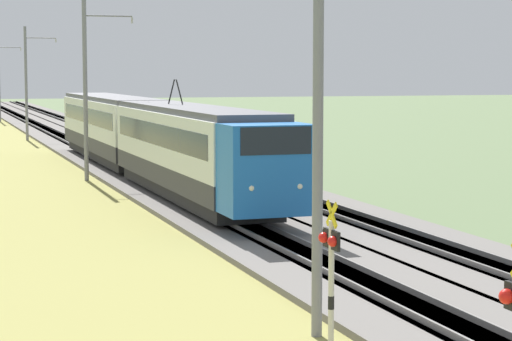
# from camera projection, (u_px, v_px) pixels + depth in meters

# --- Properties ---
(ballast_main) EXTENTS (240.00, 4.40, 0.30)m
(ballast_main) POSITION_uv_depth(u_px,v_px,m) (101.00, 158.00, 62.71)
(ballast_main) COLOR slate
(ballast_main) RESTS_ON ground
(ballast_adjacent) EXTENTS (240.00, 4.40, 0.30)m
(ballast_adjacent) POSITION_uv_depth(u_px,v_px,m) (166.00, 156.00, 64.02)
(ballast_adjacent) COLOR slate
(ballast_adjacent) RESTS_ON ground
(track_main) EXTENTS (240.00, 1.57, 0.45)m
(track_main) POSITION_uv_depth(u_px,v_px,m) (101.00, 158.00, 62.71)
(track_main) COLOR #4C4238
(track_main) RESTS_ON ground
(track_adjacent) EXTENTS (240.00, 1.57, 0.45)m
(track_adjacent) POSITION_uv_depth(u_px,v_px,m) (166.00, 156.00, 64.01)
(track_adjacent) COLOR #4C4238
(track_adjacent) RESTS_ON ground
(passenger_train) EXTENTS (39.17, 2.94, 5.24)m
(passenger_train) POSITION_uv_depth(u_px,v_px,m) (145.00, 134.00, 49.78)
(passenger_train) COLOR blue
(passenger_train) RESTS_ON ground
(crossing_signal_aux) EXTENTS (0.70, 0.23, 3.18)m
(crossing_signal_aux) POSITION_uv_depth(u_px,v_px,m) (331.00, 268.00, 18.52)
(crossing_signal_aux) COLOR beige
(crossing_signal_aux) RESTS_ON ground
(catenary_mast_near) EXTENTS (0.22, 2.56, 9.13)m
(catenary_mast_near) POSITION_uv_depth(u_px,v_px,m) (320.00, 114.00, 20.14)
(catenary_mast_near) COLOR slate
(catenary_mast_near) RESTS_ON ground
(catenary_mast_mid) EXTENTS (0.22, 2.56, 9.23)m
(catenary_mast_mid) POSITION_uv_depth(u_px,v_px,m) (86.00, 88.00, 49.62)
(catenary_mast_mid) COLOR slate
(catenary_mast_mid) RESTS_ON ground
(catenary_mast_far) EXTENTS (0.22, 2.56, 9.15)m
(catenary_mast_far) POSITION_uv_depth(u_px,v_px,m) (27.00, 83.00, 79.11)
(catenary_mast_far) COLOR slate
(catenary_mast_far) RESTS_ON ground
(catenary_mast_distant) EXTENTS (0.22, 2.56, 9.13)m
(catenary_mast_distant) POSITION_uv_depth(u_px,v_px,m) (0.00, 80.00, 108.59)
(catenary_mast_distant) COLOR slate
(catenary_mast_distant) RESTS_ON ground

